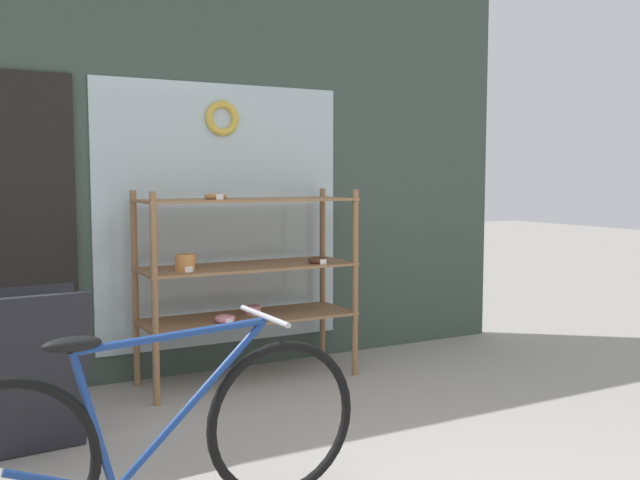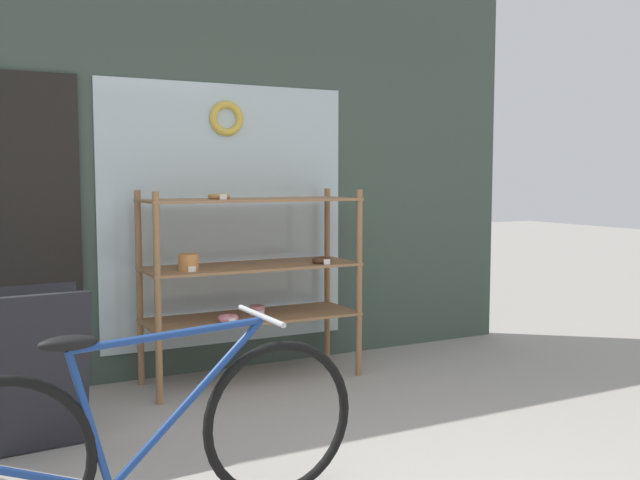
# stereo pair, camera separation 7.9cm
# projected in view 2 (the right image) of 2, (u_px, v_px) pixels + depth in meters

# --- Properties ---
(storefront_facade) EXTENTS (5.42, 0.13, 3.14)m
(storefront_facade) POSITION_uv_depth(u_px,v_px,m) (193.00, 162.00, 5.12)
(storefront_facade) COLOR #3D4C42
(storefront_facade) RESTS_ON ground_plane
(display_case) EXTENTS (1.50, 0.53, 1.34)m
(display_case) POSITION_uv_depth(u_px,v_px,m) (250.00, 266.00, 4.95)
(display_case) COLOR #8E6642
(display_case) RESTS_ON ground_plane
(bicycle) EXTENTS (1.85, 0.46, 0.84)m
(bicycle) POSITION_uv_depth(u_px,v_px,m) (150.00, 437.00, 2.88)
(bicycle) COLOR black
(bicycle) RESTS_ON ground_plane
(sandwich_board) EXTENTS (0.53, 0.41, 0.85)m
(sandwich_board) POSITION_uv_depth(u_px,v_px,m) (35.00, 371.00, 3.68)
(sandwich_board) COLOR #232328
(sandwich_board) RESTS_ON ground_plane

